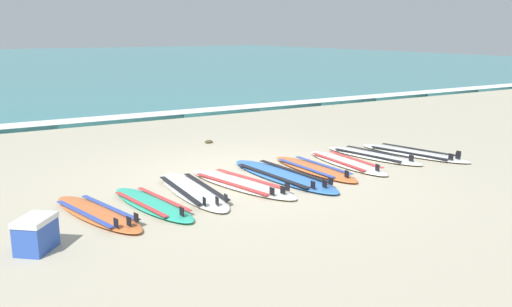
{
  "coord_description": "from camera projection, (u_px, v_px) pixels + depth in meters",
  "views": [
    {
      "loc": [
        -4.27,
        -7.4,
        2.31
      ],
      "look_at": [
        0.44,
        0.41,
        0.25
      ],
      "focal_mm": 38.25,
      "sensor_mm": 36.0,
      "label": 1
    }
  ],
  "objects": [
    {
      "name": "surfboard_3",
      "position": [
        241.0,
        184.0,
        8.29
      ],
      "size": [
        1.04,
        2.33,
        0.18
      ],
      "color": "silver",
      "rests_on": "ground"
    },
    {
      "name": "seaweed_clump_near_shoreline",
      "position": [
        209.0,
        142.0,
        11.45
      ],
      "size": [
        0.18,
        0.14,
        0.06
      ],
      "primitive_type": "ellipsoid",
      "color": "#4C4228",
      "rests_on": "ground"
    },
    {
      "name": "surfboard_2",
      "position": [
        193.0,
        190.0,
        7.93
      ],
      "size": [
        0.7,
        2.28,
        0.18
      ],
      "color": "white",
      "rests_on": "ground"
    },
    {
      "name": "cooler_box",
      "position": [
        36.0,
        234.0,
        5.82
      ],
      "size": [
        0.53,
        0.55,
        0.38
      ],
      "color": "#2D51B2",
      "rests_on": "ground"
    },
    {
      "name": "wave_foam_strip",
      "position": [
        121.0,
        119.0,
        14.26
      ],
      "size": [
        80.0,
        0.79,
        0.11
      ],
      "primitive_type": "cube",
      "color": "white",
      "rests_on": "ground"
    },
    {
      "name": "surfboard_7",
      "position": [
        373.0,
        155.0,
        10.16
      ],
      "size": [
        0.94,
        2.14,
        0.18
      ],
      "color": "white",
      "rests_on": "ground"
    },
    {
      "name": "surfboard_6",
      "position": [
        346.0,
        162.0,
        9.62
      ],
      "size": [
        0.62,
        2.12,
        0.18
      ],
      "color": "silver",
      "rests_on": "ground"
    },
    {
      "name": "ground_plane",
      "position": [
        246.0,
        176.0,
        8.84
      ],
      "size": [
        80.0,
        80.0,
        0.0
      ],
      "primitive_type": "plane",
      "color": "#B7AD93"
    },
    {
      "name": "surfboard_0",
      "position": [
        97.0,
        213.0,
        6.95
      ],
      "size": [
        0.93,
        2.04,
        0.18
      ],
      "color": "orange",
      "rests_on": "ground"
    },
    {
      "name": "surfboard_8",
      "position": [
        413.0,
        153.0,
        10.35
      ],
      "size": [
        1.09,
        2.32,
        0.18
      ],
      "color": "white",
      "rests_on": "ground"
    },
    {
      "name": "surfboard_5",
      "position": [
        314.0,
        169.0,
        9.19
      ],
      "size": [
        0.57,
        2.1,
        0.18
      ],
      "color": "orange",
      "rests_on": "ground"
    },
    {
      "name": "surfboard_4",
      "position": [
        283.0,
        175.0,
        8.76
      ],
      "size": [
        0.83,
        2.58,
        0.18
      ],
      "color": "#3875CC",
      "rests_on": "ground"
    },
    {
      "name": "surfboard_1",
      "position": [
        152.0,
        204.0,
        7.32
      ],
      "size": [
        0.76,
        1.97,
        0.18
      ],
      "color": "#2DB793",
      "rests_on": "ground"
    }
  ]
}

